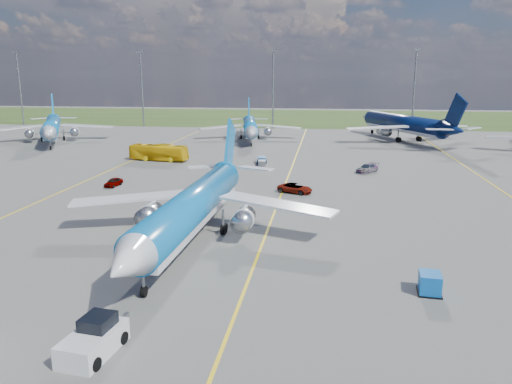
# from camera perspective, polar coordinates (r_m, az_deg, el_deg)

# --- Properties ---
(ground) EXTENTS (400.00, 400.00, 0.00)m
(ground) POSITION_cam_1_polar(r_m,az_deg,el_deg) (41.57, -0.39, -8.82)
(ground) COLOR #51514E
(ground) RESTS_ON ground
(grass_strip) EXTENTS (400.00, 80.00, 0.01)m
(grass_strip) POSITION_cam_1_polar(r_m,az_deg,el_deg) (188.83, 6.28, 8.46)
(grass_strip) COLOR #2D4719
(grass_strip) RESTS_ON ground
(taxiway_lines) EXTENTS (60.25, 160.00, 0.02)m
(taxiway_lines) POSITION_cam_1_polar(r_m,az_deg,el_deg) (67.85, 3.14, -0.06)
(taxiway_lines) COLOR yellow
(taxiway_lines) RESTS_ON ground
(floodlight_masts) EXTENTS (202.20, 0.50, 22.70)m
(floodlight_masts) POSITION_cam_1_polar(r_m,az_deg,el_deg) (148.20, 9.85, 11.90)
(floodlight_masts) COLOR slate
(floodlight_masts) RESTS_ON ground
(bg_jet_nw) EXTENTS (45.43, 49.44, 10.45)m
(bg_jet_nw) POSITION_cam_1_polar(r_m,az_deg,el_deg) (128.25, -22.18, 5.30)
(bg_jet_nw) COLOR #0C69B2
(bg_jet_nw) RESTS_ON ground
(bg_jet_nnw) EXTENTS (32.67, 39.56, 9.29)m
(bg_jet_nnw) POSITION_cam_1_polar(r_m,az_deg,el_deg) (123.08, -0.68, 5.98)
(bg_jet_nnw) COLOR #0C69B2
(bg_jet_nnw) RESTS_ON ground
(bg_jet_n) EXTENTS (48.92, 54.36, 11.65)m
(bg_jet_n) POSITION_cam_1_polar(r_m,az_deg,el_deg) (127.62, 16.33, 5.71)
(bg_jet_n) COLOR #081743
(bg_jet_n) RESTS_ON ground
(main_airliner) EXTENTS (30.14, 38.99, 10.01)m
(main_airliner) POSITION_cam_1_polar(r_m,az_deg,el_deg) (48.79, -7.08, -5.52)
(main_airliner) COLOR #0C69B2
(main_airliner) RESTS_ON ground
(pushback_tug) EXTENTS (2.80, 6.19, 2.06)m
(pushback_tug) POSITION_cam_1_polar(r_m,az_deg,el_deg) (31.24, -18.01, -15.72)
(pushback_tug) COLOR silver
(pushback_tug) RESTS_ON ground
(uld_container) EXTENTS (1.69, 2.03, 1.52)m
(uld_container) POSITION_cam_1_polar(r_m,az_deg,el_deg) (39.20, 19.25, -9.81)
(uld_container) COLOR #0D5BB7
(uld_container) RESTS_ON ground
(apron_bus) EXTENTS (11.40, 4.23, 3.10)m
(apron_bus) POSITION_cam_1_polar(r_m,az_deg,el_deg) (94.56, -11.06, 4.47)
(apron_bus) COLOR yellow
(apron_bus) RESTS_ON ground
(service_car_a) EXTENTS (1.81, 3.67, 1.20)m
(service_car_a) POSITION_cam_1_polar(r_m,az_deg,el_deg) (74.32, -15.99, 1.09)
(service_car_a) COLOR #999999
(service_car_a) RESTS_ON ground
(service_car_b) EXTENTS (5.20, 3.84, 1.31)m
(service_car_b) POSITION_cam_1_polar(r_m,az_deg,el_deg) (67.58, 4.49, 0.43)
(service_car_b) COLOR #999999
(service_car_b) RESTS_ON ground
(service_car_c) EXTENTS (4.35, 4.95, 1.37)m
(service_car_c) POSITION_cam_1_polar(r_m,az_deg,el_deg) (83.74, 12.60, 2.68)
(service_car_c) COLOR #999999
(service_car_c) RESTS_ON ground
(baggage_tug_c) EXTENTS (2.04, 5.28, 1.16)m
(baggage_tug_c) POSITION_cam_1_polar(r_m,az_deg,el_deg) (89.41, 0.66, 3.56)
(baggage_tug_c) COLOR #174C8A
(baggage_tug_c) RESTS_ON ground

